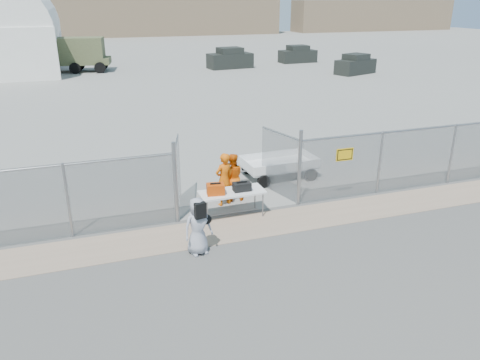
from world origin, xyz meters
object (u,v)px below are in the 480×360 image
object	(u,v)px
folding_table	(232,204)
security_worker_right	(232,177)
security_worker_left	(224,179)
utility_trailer	(279,167)
visitor	(198,226)

from	to	relation	value
folding_table	security_worker_right	xyz separation A→B (m)	(0.40, 1.23, 0.39)
security_worker_left	utility_trailer	size ratio (longest dim) A/B	0.51
security_worker_left	security_worker_right	distance (m)	0.47
folding_table	security_worker_left	size ratio (longest dim) A/B	1.13
folding_table	visitor	world-z (taller)	visitor
security_worker_right	utility_trailer	distance (m)	2.76
security_worker_right	utility_trailer	world-z (taller)	security_worker_right
security_worker_right	folding_table	bearing A→B (deg)	79.63
security_worker_right	visitor	bearing A→B (deg)	65.44
folding_table	utility_trailer	bearing A→B (deg)	43.91
folding_table	visitor	xyz separation A→B (m)	(-1.51, -1.81, 0.36)
folding_table	security_worker_left	world-z (taller)	security_worker_left
security_worker_right	utility_trailer	xyz separation A→B (m)	(2.31, 1.46, -0.38)
folding_table	security_worker_right	size ratio (longest dim) A/B	1.23
security_worker_right	visitor	xyz separation A→B (m)	(-1.91, -3.05, -0.02)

